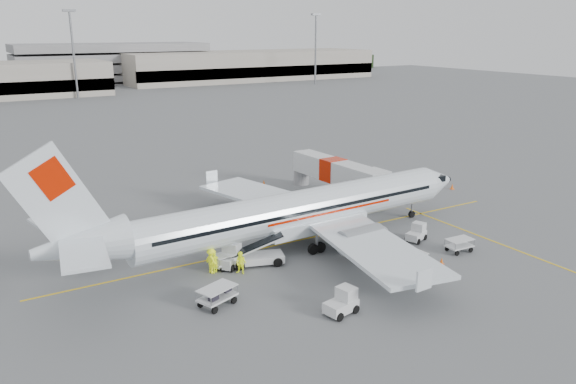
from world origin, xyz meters
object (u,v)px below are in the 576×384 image
at_px(belt_loader, 257,247).
at_px(tug_aft, 229,256).
at_px(tug_fore, 416,232).
at_px(aircraft, 301,184).
at_px(jet_bridge, 333,178).
at_px(tug_mid, 341,302).

xyz_separation_m(belt_loader, tug_aft, (-2.05, 0.69, -0.56)).
bearing_deg(tug_aft, tug_fore, -49.62).
height_order(aircraft, jet_bridge, aircraft).
bearing_deg(tug_aft, jet_bridge, -5.45).
height_order(aircraft, tug_aft, aircraft).
height_order(jet_bridge, belt_loader, jet_bridge).
relative_size(tug_fore, tug_mid, 0.89).
height_order(belt_loader, tug_mid, belt_loader).
relative_size(aircraft, tug_fore, 19.71).
xyz_separation_m(aircraft, jet_bridge, (10.62, 10.36, -3.23)).
relative_size(belt_loader, tug_mid, 2.47).
relative_size(jet_bridge, tug_fore, 8.03).
height_order(tug_fore, tug_aft, tug_aft).
height_order(aircraft, belt_loader, aircraft).
height_order(belt_loader, tug_fore, belt_loader).
relative_size(jet_bridge, tug_mid, 7.18).
relative_size(aircraft, belt_loader, 7.14).
bearing_deg(tug_fore, aircraft, 133.19).
xyz_separation_m(jet_bridge, tug_aft, (-17.74, -11.44, -1.16)).
distance_m(aircraft, belt_loader, 6.59).
bearing_deg(tug_fore, tug_aft, 147.58).
height_order(tug_mid, tug_aft, tug_aft).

